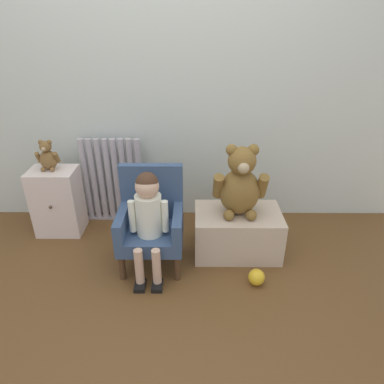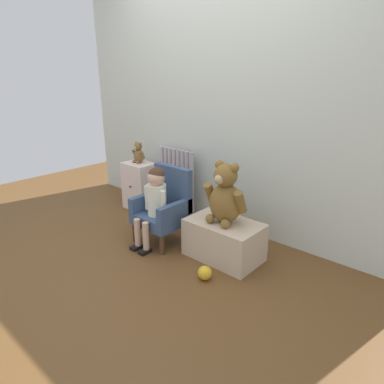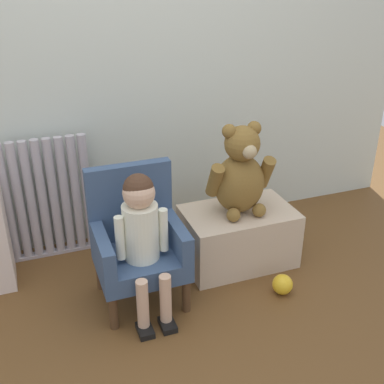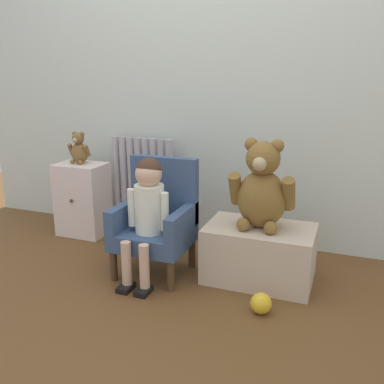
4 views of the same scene
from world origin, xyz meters
TOP-DOWN VIEW (x-y plane):
  - ground_plane at (0.00, 0.00)m, footprint 6.00×6.00m
  - back_wall at (0.00, 1.16)m, footprint 3.80×0.05m
  - radiator at (-0.46, 1.03)m, footprint 0.50×0.05m
  - small_dresser at (-0.86, 0.85)m, footprint 0.35×0.28m
  - child_armchair at (-0.09, 0.49)m, footprint 0.43×0.39m
  - child_figure at (-0.09, 0.38)m, footprint 0.25×0.35m
  - low_bench at (0.52, 0.59)m, footprint 0.61×0.39m
  - large_teddy_bear at (0.52, 0.59)m, footprint 0.37×0.26m
  - small_teddy_bear at (-0.88, 0.87)m, footprint 0.17×0.12m
  - toy_ball at (0.61, 0.23)m, footprint 0.11×0.11m

SIDE VIEW (x-z plane):
  - ground_plane at x=0.00m, z-range 0.00..0.00m
  - toy_ball at x=0.61m, z-range 0.00..0.11m
  - low_bench at x=0.52m, z-range 0.00..0.32m
  - small_dresser at x=-0.86m, z-range 0.00..0.53m
  - child_armchair at x=-0.09m, z-range -0.02..0.66m
  - radiator at x=-0.46m, z-range 0.00..0.71m
  - child_figure at x=-0.09m, z-range 0.11..0.82m
  - large_teddy_bear at x=0.52m, z-range 0.29..0.80m
  - small_teddy_bear at x=-0.88m, z-range 0.52..0.75m
  - back_wall at x=0.00m, z-range 0.00..2.40m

